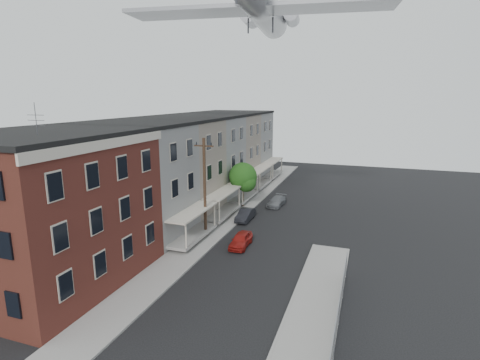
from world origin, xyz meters
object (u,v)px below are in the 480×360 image
object	(u,v)px
car_mid	(246,215)
utility_pole	(205,187)
airplane	(260,3)
street_tree	(244,178)
car_far	(277,201)
car_near	(241,240)

from	to	relation	value
car_mid	utility_pole	bearing A→B (deg)	-109.77
utility_pole	airplane	bearing A→B (deg)	67.90
street_tree	car_mid	bearing A→B (deg)	-69.18
utility_pole	airplane	world-z (taller)	airplane
street_tree	car_far	distance (m)	4.86
utility_pole	car_mid	bearing A→B (deg)	70.10
utility_pole	airplane	size ratio (longest dim) A/B	0.32
airplane	utility_pole	bearing A→B (deg)	-112.10
street_tree	car_near	xyz separation A→B (m)	(3.47, -11.11, -2.86)
car_mid	street_tree	bearing A→B (deg)	110.95
street_tree	airplane	xyz separation A→B (m)	(2.54, -2.86, 17.66)
street_tree	airplane	world-z (taller)	airplane
car_near	car_mid	world-z (taller)	car_near
street_tree	airplane	bearing A→B (deg)	-48.44
utility_pole	street_tree	bearing A→B (deg)	88.11
street_tree	utility_pole	bearing A→B (deg)	-91.89
utility_pole	car_mid	size ratio (longest dim) A/B	2.52
car_mid	airplane	world-z (taller)	airplane
utility_pole	airplane	distance (m)	18.12
car_mid	car_near	bearing A→B (deg)	-74.86
utility_pole	car_far	world-z (taller)	utility_pole
street_tree	airplane	distance (m)	18.07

